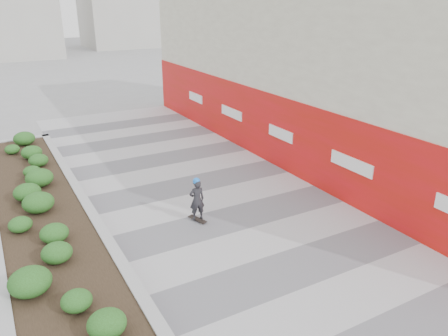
% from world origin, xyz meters
% --- Properties ---
extents(ground, '(160.00, 160.00, 0.00)m').
position_xyz_m(ground, '(0.00, 0.00, 0.00)').
color(ground, gray).
rests_on(ground, ground).
extents(walkway, '(8.00, 36.00, 0.01)m').
position_xyz_m(walkway, '(0.00, 3.00, 0.01)').
color(walkway, '#A8A8AD').
rests_on(walkway, ground).
extents(building, '(6.04, 24.08, 8.00)m').
position_xyz_m(building, '(6.98, 8.98, 3.98)').
color(building, beige).
rests_on(building, ground).
extents(planter, '(3.00, 18.00, 0.90)m').
position_xyz_m(planter, '(-5.50, 7.00, 0.42)').
color(planter, '#9E9EA0').
rests_on(planter, ground).
extents(manhole_cover, '(0.44, 0.44, 0.01)m').
position_xyz_m(manhole_cover, '(0.50, 3.00, 0.00)').
color(manhole_cover, '#595654').
rests_on(manhole_cover, ground).
extents(skateboarder, '(0.53, 0.75, 1.50)m').
position_xyz_m(skateboarder, '(-1.12, 5.43, 0.76)').
color(skateboarder, beige).
rests_on(skateboarder, ground).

